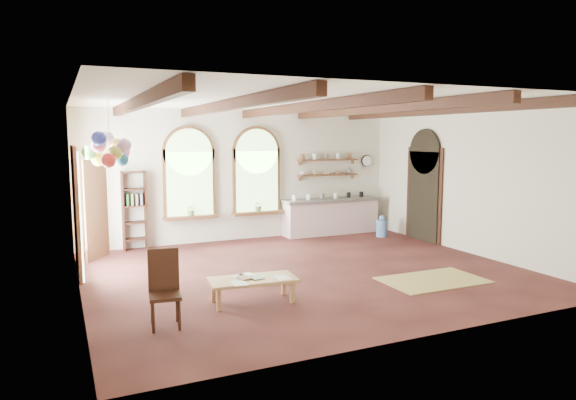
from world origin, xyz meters
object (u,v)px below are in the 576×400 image
balloon_cluster (109,150)px  coffee_table (253,281)px  side_chair (165,305)px  kitchen_counter (331,216)px

balloon_cluster → coffee_table: bearing=-48.8°
coffee_table → balloon_cluster: size_ratio=1.21×
side_chair → kitchen_counter: bearing=43.2°
kitchen_counter → balloon_cluster: balloon_cluster is taller
kitchen_counter → side_chair: (-5.31, -4.98, -0.17)m
coffee_table → balloon_cluster: bearing=131.2°
coffee_table → side_chair: side_chair is taller
side_chair → balloon_cluster: size_ratio=0.91×
kitchen_counter → coffee_table: kitchen_counter is taller
kitchen_counter → coffee_table: 5.93m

